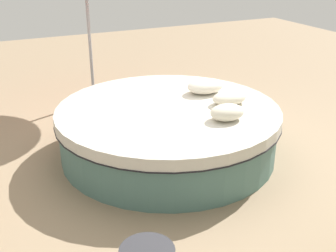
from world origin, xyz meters
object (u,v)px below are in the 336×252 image
Objects in this scene: round_bed at (168,130)px; throw_pillow_0 at (227,112)px; throw_pillow_1 at (229,98)px; throw_pillow_2 at (205,86)px.

round_bed is 0.88m from throw_pillow_0.
throw_pillow_0 reaches higher than throw_pillow_1.
round_bed is at bearing 124.24° from throw_pillow_0.
throw_pillow_0 reaches higher than round_bed.
throw_pillow_2 is (0.24, 0.93, 0.01)m from throw_pillow_0.
throw_pillow_1 is 0.51m from throw_pillow_2.
throw_pillow_2 is at bearing 21.98° from round_bed.
throw_pillow_0 is (0.44, -0.65, 0.40)m from round_bed.
throw_pillow_0 is at bearing -55.76° from round_bed.
round_bed is 6.05× the size of throw_pillow_1.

